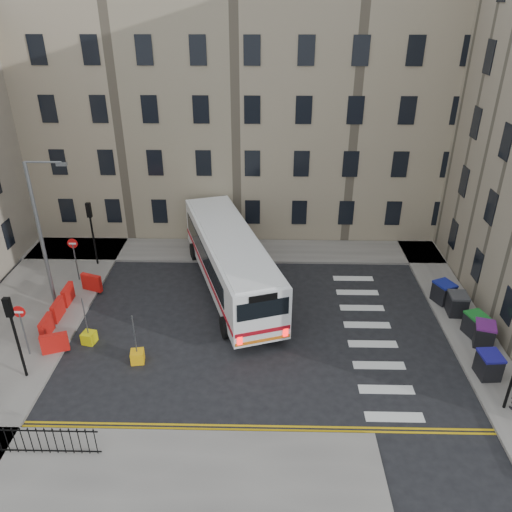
{
  "coord_description": "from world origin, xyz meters",
  "views": [
    {
      "loc": [
        -1.33,
        -21.06,
        15.31
      ],
      "look_at": [
        -1.84,
        2.31,
        3.0
      ],
      "focal_mm": 35.0,
      "sensor_mm": 36.0,
      "label": 1
    }
  ],
  "objects_px": {
    "streetlamp": "(40,234)",
    "wheelie_bin_a": "(489,365)",
    "wheelie_bin_c": "(475,324)",
    "wheelie_bin_e": "(443,292)",
    "wheelie_bin_d": "(457,304)",
    "wheelie_bin_b": "(484,334)",
    "bollard_yellow": "(89,338)",
    "bollard_chevron": "(137,357)",
    "bus": "(230,259)"
  },
  "relations": [
    {
      "from": "streetlamp",
      "to": "wheelie_bin_b",
      "type": "distance_m",
      "value": 22.8
    },
    {
      "from": "wheelie_bin_b",
      "to": "wheelie_bin_d",
      "type": "height_order",
      "value": "wheelie_bin_d"
    },
    {
      "from": "wheelie_bin_e",
      "to": "bollard_chevron",
      "type": "relative_size",
      "value": 2.25
    },
    {
      "from": "streetlamp",
      "to": "bus",
      "type": "bearing_deg",
      "value": 11.0
    },
    {
      "from": "wheelie_bin_b",
      "to": "bollard_chevron",
      "type": "distance_m",
      "value": 16.63
    },
    {
      "from": "bus",
      "to": "wheelie_bin_b",
      "type": "bearing_deg",
      "value": -40.12
    },
    {
      "from": "wheelie_bin_e",
      "to": "bollard_yellow",
      "type": "bearing_deg",
      "value": 167.1
    },
    {
      "from": "wheelie_bin_a",
      "to": "wheelie_bin_c",
      "type": "bearing_deg",
      "value": 75.62
    },
    {
      "from": "wheelie_bin_e",
      "to": "bollard_yellow",
      "type": "distance_m",
      "value": 18.92
    },
    {
      "from": "wheelie_bin_d",
      "to": "bollard_chevron",
      "type": "height_order",
      "value": "wheelie_bin_d"
    },
    {
      "from": "wheelie_bin_a",
      "to": "wheelie_bin_b",
      "type": "distance_m",
      "value": 2.38
    },
    {
      "from": "streetlamp",
      "to": "bollard_yellow",
      "type": "height_order",
      "value": "streetlamp"
    },
    {
      "from": "bollard_yellow",
      "to": "bus",
      "type": "bearing_deg",
      "value": 38.35
    },
    {
      "from": "wheelie_bin_b",
      "to": "wheelie_bin_a",
      "type": "bearing_deg",
      "value": -89.01
    },
    {
      "from": "streetlamp",
      "to": "wheelie_bin_a",
      "type": "xyz_separation_m",
      "value": [
        21.62,
        -5.54,
        -3.6
      ]
    },
    {
      "from": "wheelie_bin_d",
      "to": "wheelie_bin_e",
      "type": "relative_size",
      "value": 0.89
    },
    {
      "from": "wheelie_bin_a",
      "to": "bollard_yellow",
      "type": "bearing_deg",
      "value": 169.05
    },
    {
      "from": "bollard_yellow",
      "to": "bollard_chevron",
      "type": "bearing_deg",
      "value": -27.03
    },
    {
      "from": "wheelie_bin_a",
      "to": "wheelie_bin_e",
      "type": "xyz_separation_m",
      "value": [
        -0.11,
        6.09,
        0.0
      ]
    },
    {
      "from": "bollard_yellow",
      "to": "streetlamp",
      "type": "bearing_deg",
      "value": 131.56
    },
    {
      "from": "bus",
      "to": "bollard_chevron",
      "type": "height_order",
      "value": "bus"
    },
    {
      "from": "wheelie_bin_b",
      "to": "bollard_chevron",
      "type": "relative_size",
      "value": 2.13
    },
    {
      "from": "bollard_yellow",
      "to": "wheelie_bin_b",
      "type": "bearing_deg",
      "value": 0.39
    },
    {
      "from": "streetlamp",
      "to": "wheelie_bin_d",
      "type": "height_order",
      "value": "streetlamp"
    },
    {
      "from": "wheelie_bin_a",
      "to": "bollard_yellow",
      "type": "xyz_separation_m",
      "value": [
        -18.62,
        2.16,
        -0.44
      ]
    },
    {
      "from": "streetlamp",
      "to": "wheelie_bin_a",
      "type": "relative_size",
      "value": 6.96
    },
    {
      "from": "bollard_chevron",
      "to": "wheelie_bin_e",
      "type": "bearing_deg",
      "value": 18.64
    },
    {
      "from": "wheelie_bin_e",
      "to": "wheelie_bin_c",
      "type": "bearing_deg",
      "value": -102.34
    },
    {
      "from": "bollard_yellow",
      "to": "wheelie_bin_e",
      "type": "bearing_deg",
      "value": 12.0
    },
    {
      "from": "wheelie_bin_a",
      "to": "bollard_chevron",
      "type": "xyz_separation_m",
      "value": [
        -15.89,
        0.77,
        -0.44
      ]
    },
    {
      "from": "bollard_yellow",
      "to": "wheelie_bin_d",
      "type": "bearing_deg",
      "value": 8.29
    },
    {
      "from": "wheelie_bin_d",
      "to": "wheelie_bin_b",
      "type": "bearing_deg",
      "value": -77.5
    },
    {
      "from": "wheelie_bin_d",
      "to": "bollard_chevron",
      "type": "distance_m",
      "value": 16.66
    },
    {
      "from": "bollard_yellow",
      "to": "bollard_chevron",
      "type": "distance_m",
      "value": 3.06
    },
    {
      "from": "wheelie_bin_b",
      "to": "wheelie_bin_e",
      "type": "xyz_separation_m",
      "value": [
        -0.77,
        3.8,
        0.0
      ]
    },
    {
      "from": "wheelie_bin_a",
      "to": "wheelie_bin_c",
      "type": "relative_size",
      "value": 0.93
    },
    {
      "from": "wheelie_bin_b",
      "to": "wheelie_bin_d",
      "type": "relative_size",
      "value": 1.07
    },
    {
      "from": "streetlamp",
      "to": "bollard_yellow",
      "type": "xyz_separation_m",
      "value": [
        3.0,
        -3.38,
        -4.04
      ]
    },
    {
      "from": "wheelie_bin_c",
      "to": "bollard_yellow",
      "type": "relative_size",
      "value": 2.1
    },
    {
      "from": "wheelie_bin_b",
      "to": "wheelie_bin_c",
      "type": "bearing_deg",
      "value": 114.36
    },
    {
      "from": "wheelie_bin_b",
      "to": "wheelie_bin_c",
      "type": "distance_m",
      "value": 0.83
    },
    {
      "from": "wheelie_bin_c",
      "to": "streetlamp",
      "type": "bearing_deg",
      "value": 156.27
    },
    {
      "from": "wheelie_bin_a",
      "to": "wheelie_bin_d",
      "type": "relative_size",
      "value": 0.98
    },
    {
      "from": "bus",
      "to": "bollard_yellow",
      "type": "relative_size",
      "value": 21.17
    },
    {
      "from": "bus",
      "to": "wheelie_bin_e",
      "type": "relative_size",
      "value": 9.4
    },
    {
      "from": "wheelie_bin_b",
      "to": "bollard_yellow",
      "type": "height_order",
      "value": "wheelie_bin_b"
    },
    {
      "from": "wheelie_bin_b",
      "to": "bollard_yellow",
      "type": "relative_size",
      "value": 2.13
    },
    {
      "from": "wheelie_bin_b",
      "to": "wheelie_bin_d",
      "type": "bearing_deg",
      "value": 116.16
    },
    {
      "from": "wheelie_bin_c",
      "to": "wheelie_bin_e",
      "type": "distance_m",
      "value": 3.05
    },
    {
      "from": "streetlamp",
      "to": "wheelie_bin_c",
      "type": "bearing_deg",
      "value": -6.26
    }
  ]
}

